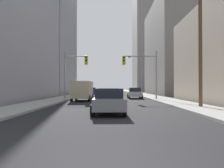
{
  "coord_description": "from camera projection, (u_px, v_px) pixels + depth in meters",
  "views": [
    {
      "loc": [
        0.17,
        -4.41,
        1.61
      ],
      "look_at": [
        0.0,
        33.77,
        2.11
      ],
      "focal_mm": 37.14,
      "sensor_mm": 36.0,
      "label": 1
    }
  ],
  "objects": [
    {
      "name": "sidewalk_left",
      "position": [
        84.0,
        94.0,
        54.41
      ],
      "size": [
        3.11,
        160.0,
        0.15
      ],
      "primitive_type": "cube",
      "color": "#9E9E99",
      "rests_on": "ground"
    },
    {
      "name": "traffic_signal_near_right",
      "position": [
        142.0,
        67.0,
        28.33
      ],
      "size": [
        4.25,
        0.44,
        6.0
      ],
      "color": "gray",
      "rests_on": "ground"
    },
    {
      "name": "sedan_silver",
      "position": [
        136.0,
        93.0,
        32.65
      ],
      "size": [
        1.95,
        4.25,
        1.52
      ],
      "color": "#B7BABF",
      "rests_on": "ground"
    },
    {
      "name": "sedan_blue",
      "position": [
        92.0,
        92.0,
        39.2
      ],
      "size": [
        1.97,
        4.27,
        1.52
      ],
      "color": "navy",
      "rests_on": "ground"
    },
    {
      "name": "sedan_grey",
      "position": [
        110.0,
        101.0,
        13.79
      ],
      "size": [
        1.95,
        4.25,
        1.52
      ],
      "color": "slate",
      "rests_on": "ground"
    },
    {
      "name": "utility_pole_right",
      "position": [
        201.0,
        40.0,
        17.5
      ],
      "size": [
        2.2,
        0.28,
        9.8
      ],
      "color": "brown",
      "rests_on": "ground"
    },
    {
      "name": "street_lamp_right",
      "position": [
        140.0,
        71.0,
        43.03
      ],
      "size": [
        2.7,
        0.32,
        7.5
      ],
      "color": "gray",
      "rests_on": "ground"
    },
    {
      "name": "building_left_mid_office",
      "position": [
        22.0,
        20.0,
        51.04
      ],
      "size": [
        21.68,
        19.66,
        32.67
      ],
      "primitive_type": "cube",
      "color": "#93939E",
      "rests_on": "ground"
    },
    {
      "name": "traffic_signal_near_left",
      "position": [
        76.0,
        68.0,
        28.37
      ],
      "size": [
        2.9,
        0.44,
        6.0
      ],
      "color": "gray",
      "rests_on": "ground"
    },
    {
      "name": "sedan_navy",
      "position": [
        110.0,
        97.0,
        18.79
      ],
      "size": [
        1.95,
        4.21,
        1.52
      ],
      "color": "#141E4C",
      "rests_on": "ground"
    },
    {
      "name": "building_right_mid_block",
      "position": [
        204.0,
        49.0,
        52.17
      ],
      "size": [
        22.83,
        24.47,
        20.22
      ],
      "primitive_type": "cube",
      "color": "gray",
      "rests_on": "ground"
    },
    {
      "name": "building_right_far_highrise",
      "position": [
        156.0,
        29.0,
        92.11
      ],
      "size": [
        16.04,
        20.51,
        49.76
      ],
      "primitive_type": "cube",
      "color": "gray",
      "rests_on": "ground"
    },
    {
      "name": "sidewalk_right",
      "position": [
        140.0,
        94.0,
        54.35
      ],
      "size": [
        3.11,
        160.0,
        0.15
      ],
      "primitive_type": "cube",
      "color": "#9E9E99",
      "rests_on": "ground"
    },
    {
      "name": "cargo_van_beige",
      "position": [
        83.0,
        90.0,
        26.99
      ],
      "size": [
        2.16,
        5.24,
        2.26
      ],
      "color": "#C6B793",
      "rests_on": "ground"
    }
  ]
}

